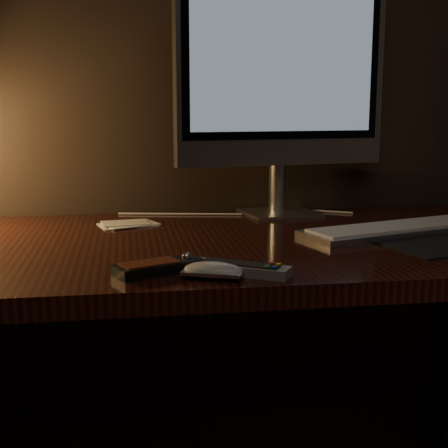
{
  "coord_description": "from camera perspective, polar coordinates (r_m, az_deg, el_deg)",
  "views": [
    {
      "loc": [
        -0.2,
        0.55,
        1.03
      ],
      "look_at": [
        -0.01,
        1.73,
        0.81
      ],
      "focal_mm": 50.0,
      "sensor_mm": 36.0,
      "label": 1
    }
  ],
  "objects": [
    {
      "name": "desk",
      "position": [
        1.45,
        -0.67,
        -5.83
      ],
      "size": [
        1.6,
        0.75,
        0.75
      ],
      "color": "#38130C",
      "rests_on": "ground"
    },
    {
      "name": "monitor",
      "position": [
        1.65,
        5.38,
        13.15
      ],
      "size": [
        0.57,
        0.2,
        0.6
      ],
      "rotation": [
        0.0,
        0.0,
        0.17
      ],
      "color": "silver",
      "rests_on": "desk"
    },
    {
      "name": "keyboard",
      "position": [
        1.48,
        15.74,
        -0.4
      ],
      "size": [
        0.5,
        0.27,
        0.02
      ],
      "primitive_type": "cube",
      "rotation": [
        0.0,
        0.0,
        0.3
      ],
      "color": "silver",
      "rests_on": "desk"
    },
    {
      "name": "mousepad",
      "position": [
        1.37,
        19.27,
        -1.71
      ],
      "size": [
        0.29,
        0.26,
        0.0
      ],
      "primitive_type": "cube",
      "rotation": [
        0.0,
        0.0,
        0.25
      ],
      "color": "black",
      "rests_on": "desk"
    },
    {
      "name": "mouse",
      "position": [
        1.04,
        -0.99,
        -4.45
      ],
      "size": [
        0.11,
        0.09,
        0.02
      ],
      "primitive_type": "ellipsoid",
      "rotation": [
        0.0,
        0.0,
        -0.38
      ],
      "color": "white",
      "rests_on": "desk"
    },
    {
      "name": "media_remote",
      "position": [
        1.08,
        -5.93,
        -3.9
      ],
      "size": [
        0.17,
        0.12,
        0.03
      ],
      "rotation": [
        0.0,
        0.0,
        0.43
      ],
      "color": "black",
      "rests_on": "desk"
    },
    {
      "name": "tv_remote",
      "position": [
        1.06,
        1.52,
        -4.08
      ],
      "size": [
        0.17,
        0.13,
        0.02
      ],
      "rotation": [
        0.0,
        0.0,
        -0.56
      ],
      "color": "gray",
      "rests_on": "desk"
    },
    {
      "name": "papers",
      "position": [
        1.53,
        -8.77,
        -0.0
      ],
      "size": [
        0.15,
        0.12,
        0.01
      ],
      "primitive_type": "cube",
      "rotation": [
        0.0,
        0.0,
        0.25
      ],
      "color": "white",
      "rests_on": "desk"
    },
    {
      "name": "cable",
      "position": [
        1.68,
        1.53,
        1.06
      ],
      "size": [
        0.59,
        0.25,
        0.01
      ],
      "primitive_type": "cylinder",
      "rotation": [
        0.0,
        1.57,
        -0.4
      ],
      "color": "white",
      "rests_on": "desk"
    }
  ]
}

